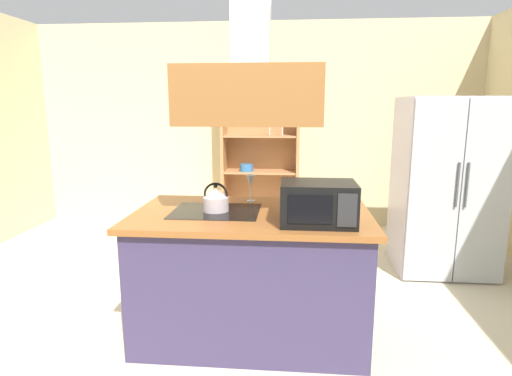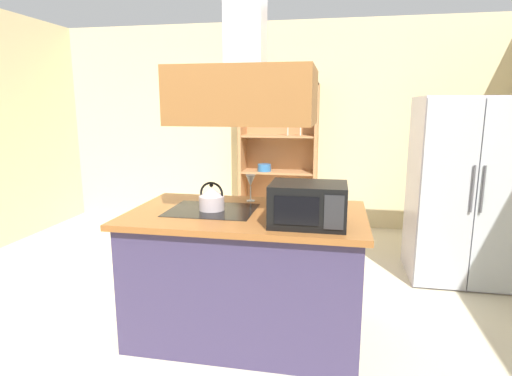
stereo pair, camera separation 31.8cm
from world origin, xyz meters
The scene contains 10 objects.
ground_plane centered at (0.00, 0.00, 0.00)m, with size 7.80×7.80×0.00m, color beige.
wall_back centered at (0.00, 3.00, 1.35)m, with size 6.00×0.12×2.70m, color beige.
kitchen_island centered at (0.25, 0.06, 0.45)m, with size 1.63×0.98×0.90m.
range_hood centered at (0.25, 0.06, 1.78)m, with size 0.90×0.70×1.20m.
refrigerator centered at (2.02, 1.41, 0.85)m, with size 0.90×0.78×1.70m.
dish_cabinet centered at (0.10, 2.78, 0.84)m, with size 1.01×0.40×1.90m.
kettle centered at (0.00, 0.06, 0.98)m, with size 0.18×0.18×0.20m.
cutting_board centered at (0.65, 0.21, 0.91)m, with size 0.34×0.24×0.02m, color tan.
microwave centered at (0.69, -0.19, 1.03)m, with size 0.46×0.35×0.26m.
wine_glass_on_counter centered at (0.21, 0.39, 1.05)m, with size 0.08×0.08×0.21m.
Camera 2 is at (0.84, -2.66, 1.62)m, focal length 29.14 mm.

